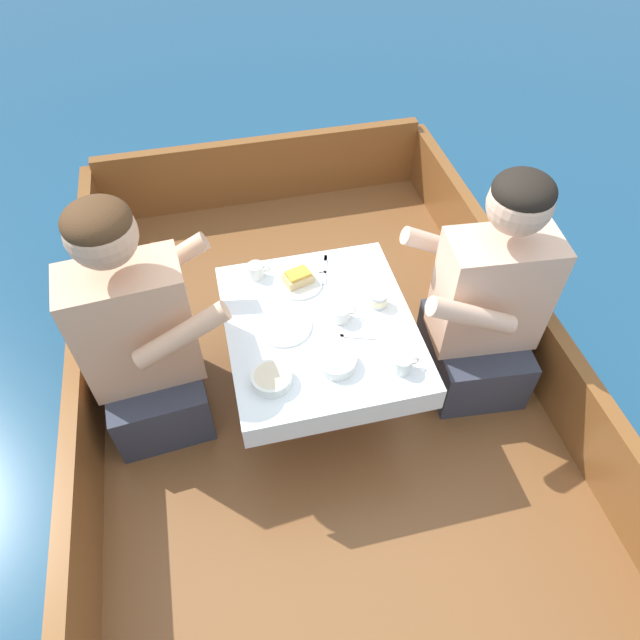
% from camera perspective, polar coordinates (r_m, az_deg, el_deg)
% --- Properties ---
extents(ground_plane, '(60.00, 60.00, 0.00)m').
position_cam_1_polar(ground_plane, '(2.71, 0.24, -12.11)').
color(ground_plane, navy).
extents(boat_deck, '(1.90, 2.98, 0.34)m').
position_cam_1_polar(boat_deck, '(2.56, 0.25, -10.24)').
color(boat_deck, brown).
rests_on(boat_deck, ground_plane).
extents(gunwale_port, '(0.06, 2.98, 0.33)m').
position_cam_1_polar(gunwale_port, '(2.34, -22.51, -9.57)').
color(gunwale_port, brown).
rests_on(gunwale_port, boat_deck).
extents(gunwale_starboard, '(0.06, 2.98, 0.33)m').
position_cam_1_polar(gunwale_starboard, '(2.58, 20.58, -1.67)').
color(gunwale_starboard, brown).
rests_on(gunwale_starboard, boat_deck).
extents(bow_coaming, '(1.78, 0.06, 0.38)m').
position_cam_1_polar(bow_coaming, '(3.32, -5.76, 14.73)').
color(bow_coaming, brown).
rests_on(bow_coaming, boat_deck).
extents(cockpit_table, '(0.69, 0.78, 0.44)m').
position_cam_1_polar(cockpit_table, '(2.13, 0.00, -1.19)').
color(cockpit_table, '#B2B2B7').
rests_on(cockpit_table, boat_deck).
extents(person_port, '(0.55, 0.48, 1.03)m').
position_cam_1_polar(person_port, '(2.16, -17.40, -1.98)').
color(person_port, '#333847').
rests_on(person_port, boat_deck).
extents(person_starboard, '(0.55, 0.48, 1.01)m').
position_cam_1_polar(person_starboard, '(2.28, 16.23, 1.23)').
color(person_starboard, '#333847').
rests_on(person_starboard, boat_deck).
extents(plate_sandwich, '(0.19, 0.19, 0.01)m').
position_cam_1_polar(plate_sandwich, '(2.24, -2.20, 3.79)').
color(plate_sandwich, silver).
rests_on(plate_sandwich, cockpit_table).
extents(plate_bread, '(0.20, 0.20, 0.01)m').
position_cam_1_polar(plate_bread, '(2.08, -3.61, -0.63)').
color(plate_bread, silver).
rests_on(plate_bread, cockpit_table).
extents(sandwich, '(0.12, 0.10, 0.05)m').
position_cam_1_polar(sandwich, '(2.22, -2.22, 4.29)').
color(sandwich, tan).
rests_on(sandwich, plate_sandwich).
extents(bowl_port_near, '(0.14, 0.14, 0.04)m').
position_cam_1_polar(bowl_port_near, '(1.92, -4.88, -5.82)').
color(bowl_port_near, silver).
rests_on(bowl_port_near, cockpit_table).
extents(bowl_starboard_near, '(0.14, 0.14, 0.04)m').
position_cam_1_polar(bowl_starboard_near, '(1.96, 1.63, -4.14)').
color(bowl_starboard_near, silver).
rests_on(bowl_starboard_near, cockpit_table).
extents(coffee_cup_port, '(0.10, 0.07, 0.06)m').
position_cam_1_polar(coffee_cup_port, '(2.09, 2.03, 0.68)').
color(coffee_cup_port, silver).
rests_on(coffee_cup_port, cockpit_table).
extents(coffee_cup_starboard, '(0.10, 0.07, 0.06)m').
position_cam_1_polar(coffee_cup_starboard, '(1.96, 8.22, -4.32)').
color(coffee_cup_starboard, silver).
rests_on(coffee_cup_starboard, cockpit_table).
extents(coffee_cup_center, '(0.09, 0.06, 0.06)m').
position_cam_1_polar(coffee_cup_center, '(2.26, -6.40, 4.96)').
color(coffee_cup_center, silver).
rests_on(coffee_cup_center, cockpit_table).
extents(tin_can, '(0.07, 0.07, 0.05)m').
position_cam_1_polar(tin_can, '(2.15, 5.87, 2.03)').
color(tin_can, silver).
rests_on(tin_can, cockpit_table).
extents(utensil_fork_starboard, '(0.06, 0.17, 0.00)m').
position_cam_1_polar(utensil_fork_starboard, '(2.31, 0.52, 5.36)').
color(utensil_fork_starboard, silver).
rests_on(utensil_fork_starboard, cockpit_table).
extents(utensil_spoon_port, '(0.13, 0.13, 0.01)m').
position_cam_1_polar(utensil_spoon_port, '(2.27, 0.98, 4.58)').
color(utensil_spoon_port, silver).
rests_on(utensil_spoon_port, cockpit_table).
extents(utensil_knife_starboard, '(0.03, 0.17, 0.00)m').
position_cam_1_polar(utensil_knife_starboard, '(2.03, 2.39, -2.40)').
color(utensil_knife_starboard, silver).
rests_on(utensil_knife_starboard, cockpit_table).
extents(utensil_knife_port, '(0.16, 0.07, 0.00)m').
position_cam_1_polar(utensil_knife_port, '(2.05, 3.61, -1.70)').
color(utensil_knife_port, silver).
rests_on(utensil_knife_port, cockpit_table).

